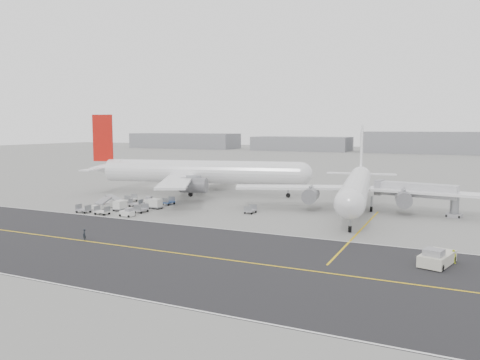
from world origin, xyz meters
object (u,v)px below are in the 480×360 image
at_px(airliner_b, 357,186).
at_px(pushback_tug, 437,258).
at_px(jet_bridge, 417,192).
at_px(ground_crew_a, 84,235).
at_px(airliner_a, 196,172).
at_px(ground_crew_b, 453,256).

bearing_deg(airliner_b, pushback_tug, -72.51).
bearing_deg(jet_bridge, ground_crew_a, -123.74).
relative_size(pushback_tug, ground_crew_a, 4.53).
height_order(airliner_a, ground_crew_b, airliner_a).
xyz_separation_m(jet_bridge, ground_crew_b, (6.82, -34.03, -3.39)).
distance_m(pushback_tug, ground_crew_a, 48.23).
distance_m(airliner_a, jet_bridge, 51.92).
xyz_separation_m(pushback_tug, jet_bridge, (-5.04, 35.87, 3.31)).
bearing_deg(ground_crew_a, ground_crew_b, 36.64).
height_order(airliner_a, jet_bridge, airliner_a).
distance_m(airliner_b, ground_crew_a, 52.40).
height_order(airliner_b, jet_bridge, airliner_b).
xyz_separation_m(airliner_a, airliner_b, (40.66, -6.53, -0.76)).
xyz_separation_m(airliner_b, ground_crew_a, (-31.36, -41.78, -4.09)).
relative_size(pushback_tug, ground_crew_b, 4.70).
relative_size(airliner_a, ground_crew_b, 33.55).
xyz_separation_m(ground_crew_a, ground_crew_b, (49.27, 10.26, -0.03)).
distance_m(jet_bridge, ground_crew_a, 61.44).
bearing_deg(airliner_a, airliner_b, -112.12).
height_order(ground_crew_a, ground_crew_b, ground_crew_a).
relative_size(airliner_a, jet_bridge, 3.48).
bearing_deg(airliner_a, ground_crew_b, -136.01).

